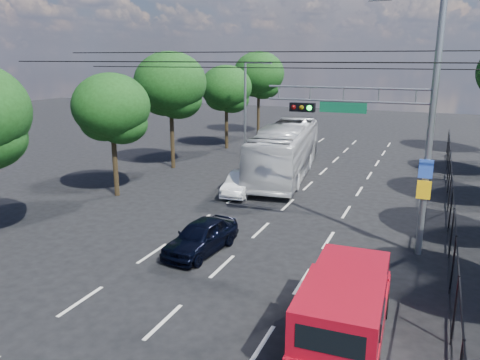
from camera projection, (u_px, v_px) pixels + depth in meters
The scene contains 14 objects.
ground at pixel (163, 322), 13.44m from camera, with size 120.00×120.00×0.00m, color black.
lane_markings at pixel (299, 195), 25.91m from camera, with size 6.12×38.00×0.01m.
signal_mast at pixel (396, 117), 17.24m from camera, with size 6.43×0.39×9.50m.
streetlight_left at pixel (247, 106), 34.43m from camera, with size 2.09×0.22×7.08m.
utility_wires at pixel (270, 61), 19.48m from camera, with size 22.00×5.04×0.74m.
fence_right at pixel (450, 202), 21.16m from camera, with size 0.06×34.03×2.00m.
tree_left_b at pixel (112, 112), 24.67m from camera, with size 4.08×4.08×6.63m.
tree_left_c at pixel (171, 88), 30.92m from camera, with size 4.80×4.80×7.80m.
tree_left_d at pixel (227, 91), 38.07m from camera, with size 4.20×4.20×6.83m.
tree_left_e at pixel (259, 77), 45.07m from camera, with size 4.92×4.92×7.99m.
red_pickup at pixel (345, 306), 12.16m from camera, with size 2.19×5.51×2.02m.
navy_hatchback at pixel (201, 236), 18.11m from camera, with size 1.52×3.78×1.29m, color black.
white_bus at pixel (285, 151), 29.53m from camera, with size 2.77×11.85×3.30m, color silver.
white_van at pixel (241, 183), 25.89m from camera, with size 1.29×3.71×1.22m, color silver.
Camera 1 is at (6.69, -10.16, 7.34)m, focal length 35.00 mm.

